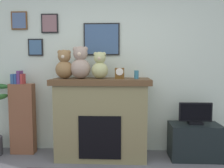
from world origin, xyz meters
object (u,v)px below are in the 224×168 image
at_px(tv_stand, 194,141).
at_px(television, 195,114).
at_px(bookshelf, 23,117).
at_px(candle_jar, 136,75).
at_px(fireplace, 102,118).
at_px(teddy_bear_cream, 81,64).
at_px(teddy_bear_tan, 64,66).
at_px(teddy_bear_brown, 100,67).
at_px(mantel_clock, 120,73).

distance_m(tv_stand, television, 0.40).
height_order(bookshelf, candle_jar, candle_jar).
bearing_deg(television, fireplace, 179.32).
bearing_deg(teddy_bear_cream, teddy_bear_tan, 179.98).
bearing_deg(teddy_bear_brown, teddy_bear_cream, -179.98).
relative_size(candle_jar, mantel_clock, 0.77).
xyz_separation_m(television, candle_jar, (-0.86, -0.00, 0.57)).
bearing_deg(bookshelf, mantel_clock, -3.99).
xyz_separation_m(candle_jar, teddy_bear_tan, (-1.05, -0.00, 0.13)).
bearing_deg(teddy_bear_brown, candle_jar, 0.05).
bearing_deg(candle_jar, tv_stand, 0.18).
bearing_deg(candle_jar, teddy_bear_tan, -179.97).
xyz_separation_m(tv_stand, teddy_bear_brown, (-1.39, -0.00, 1.09)).
relative_size(fireplace, teddy_bear_tan, 3.37).
relative_size(tv_stand, teddy_bear_tan, 1.72).
distance_m(tv_stand, teddy_bear_cream, 2.01).
bearing_deg(bookshelf, teddy_bear_tan, -8.47).
height_order(television, mantel_clock, mantel_clock).
bearing_deg(television, candle_jar, -179.90).
bearing_deg(teddy_bear_tan, teddy_bear_brown, 0.00).
distance_m(tv_stand, candle_jar, 1.30).
bearing_deg(teddy_bear_brown, tv_stand, 0.13).
height_order(tv_stand, teddy_bear_cream, teddy_bear_cream).
bearing_deg(teddy_bear_cream, teddy_bear_brown, 0.02).
xyz_separation_m(bookshelf, teddy_bear_brown, (1.21, -0.10, 0.77)).
distance_m(fireplace, tv_stand, 1.41).
relative_size(bookshelf, teddy_bear_brown, 3.31).
height_order(tv_stand, teddy_bear_tan, teddy_bear_tan).
bearing_deg(tv_stand, teddy_bear_brown, -179.87).
bearing_deg(bookshelf, television, -2.23).
bearing_deg(teddy_bear_tan, teddy_bear_cream, -0.02).
distance_m(mantel_clock, teddy_bear_brown, 0.30).
relative_size(fireplace, bookshelf, 1.10).
bearing_deg(fireplace, teddy_bear_tan, -178.06).
distance_m(candle_jar, teddy_bear_brown, 0.54).
bearing_deg(teddy_bear_cream, mantel_clock, -0.11).
distance_m(tv_stand, teddy_bear_tan, 2.20).
distance_m(television, teddy_bear_cream, 1.82).
distance_m(bookshelf, teddy_bear_tan, 1.05).
xyz_separation_m(teddy_bear_cream, teddy_bear_brown, (0.28, 0.00, -0.04)).
xyz_separation_m(candle_jar, teddy_bear_brown, (-0.53, -0.00, 0.11)).
height_order(television, teddy_bear_cream, teddy_bear_cream).
bearing_deg(teddy_bear_brown, television, 0.08).
distance_m(teddy_bear_tan, teddy_bear_cream, 0.24).
height_order(teddy_bear_tan, teddy_bear_brown, teddy_bear_tan).
bearing_deg(candle_jar, television, 0.10).
height_order(fireplace, television, fireplace).
relative_size(bookshelf, teddy_bear_cream, 2.74).
height_order(television, candle_jar, candle_jar).
xyz_separation_m(candle_jar, mantel_clock, (-0.24, -0.00, 0.02)).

